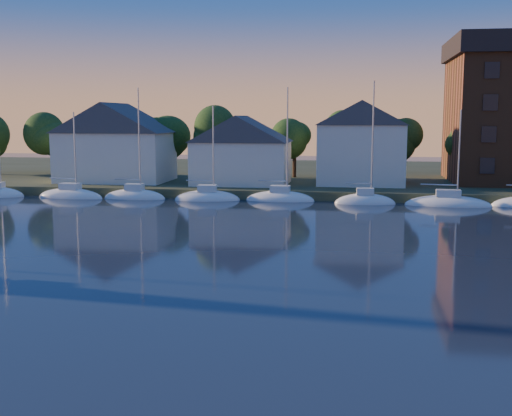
# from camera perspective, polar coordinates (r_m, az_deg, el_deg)

# --- Properties ---
(ground) EXTENTS (260.00, 260.00, 0.00)m
(ground) POSITION_cam_1_polar(r_m,az_deg,el_deg) (21.45, -13.27, -16.76)
(ground) COLOR black
(ground) RESTS_ON ground
(shoreline_land) EXTENTS (160.00, 50.00, 2.00)m
(shoreline_land) POSITION_cam_1_polar(r_m,az_deg,el_deg) (93.68, 4.30, 2.62)
(shoreline_land) COLOR #313720
(shoreline_land) RESTS_ON ground
(wooden_dock) EXTENTS (120.00, 3.00, 1.00)m
(wooden_dock) POSITION_cam_1_polar(r_m,az_deg,el_deg) (70.92, 2.77, 0.86)
(wooden_dock) COLOR brown
(wooden_dock) RESTS_ON ground
(clubhouse_west) EXTENTS (13.65, 9.45, 9.64)m
(clubhouse_west) POSITION_cam_1_polar(r_m,az_deg,el_deg) (81.57, -12.36, 5.81)
(clubhouse_west) COLOR white
(clubhouse_west) RESTS_ON shoreline_land
(clubhouse_centre) EXTENTS (11.55, 8.40, 8.08)m
(clubhouse_centre) POSITION_cam_1_polar(r_m,az_deg,el_deg) (76.26, -1.30, 5.25)
(clubhouse_centre) COLOR white
(clubhouse_centre) RESTS_ON shoreline_land
(clubhouse_east) EXTENTS (10.50, 8.40, 9.80)m
(clubhouse_east) POSITION_cam_1_polar(r_m,az_deg,el_deg) (77.00, 9.33, 5.82)
(clubhouse_east) COLOR white
(clubhouse_east) RESTS_ON shoreline_land
(tree_line) EXTENTS (93.40, 5.40, 8.90)m
(tree_line) POSITION_cam_1_polar(r_m,az_deg,el_deg) (81.16, 5.07, 6.84)
(tree_line) COLOR #322117
(tree_line) RESTS_ON shoreline_land
(moored_fleet) EXTENTS (95.50, 2.40, 12.05)m
(moored_fleet) POSITION_cam_1_polar(r_m,az_deg,el_deg) (67.62, 5.86, 0.56)
(moored_fleet) COLOR white
(moored_fleet) RESTS_ON ground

